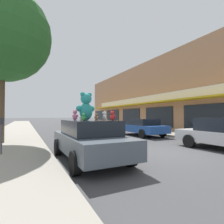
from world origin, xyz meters
TOP-DOWN VIEW (x-y plane):
  - ground_plane at (0.00, 0.00)m, footprint 260.00×260.00m
  - storefront_row at (12.42, 8.29)m, footprint 11.50×36.61m
  - plush_art_car at (-2.99, 0.09)m, footprint 1.88×4.08m
  - teddy_bear_giant at (-3.11, 0.11)m, footprint 0.72×0.48m
  - teddy_bear_brown at (-2.45, 0.83)m, footprint 0.18×0.12m
  - teddy_bear_green at (-3.36, -0.44)m, footprint 0.17×0.14m
  - teddy_bear_white at (-2.39, 0.20)m, footprint 0.18×0.25m
  - teddy_bear_pink at (-3.43, 0.33)m, footprint 0.22×0.26m
  - teddy_bear_purple at (-2.36, -0.44)m, footprint 0.15×0.15m
  - teddy_bear_red at (-2.50, -0.69)m, footprint 0.17×0.23m
  - teddy_bear_cream at (-3.09, 0.71)m, footprint 0.17×0.12m
  - parked_car_far_center at (2.90, 5.24)m, footprint 1.95×4.29m
  - street_tree at (-6.04, 4.72)m, footprint 4.77×4.77m
  - parking_meter at (-5.70, 1.64)m, footprint 0.14×0.10m

SIDE VIEW (x-z plane):
  - ground_plane at x=0.00m, z-range 0.00..0.00m
  - parked_car_far_center at x=2.90m, z-range 0.06..1.34m
  - plush_art_car at x=-2.99m, z-range 0.04..1.40m
  - parking_meter at x=-5.70m, z-range 0.34..1.61m
  - teddy_bear_purple at x=-2.36m, z-range 1.35..1.57m
  - teddy_bear_cream at x=-3.09m, z-range 1.35..1.57m
  - teddy_bear_green at x=-3.36m, z-range 1.35..1.58m
  - teddy_bear_brown at x=-2.45m, z-range 1.35..1.60m
  - teddy_bear_red at x=-2.50m, z-range 1.35..1.66m
  - teddy_bear_white at x=-2.39m, z-range 1.35..1.67m
  - teddy_bear_pink at x=-3.43m, z-range 1.35..1.71m
  - teddy_bear_giant at x=-3.11m, z-range 1.33..2.29m
  - storefront_row at x=12.42m, z-range 0.00..7.67m
  - street_tree at x=-6.04m, z-range 1.69..9.54m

